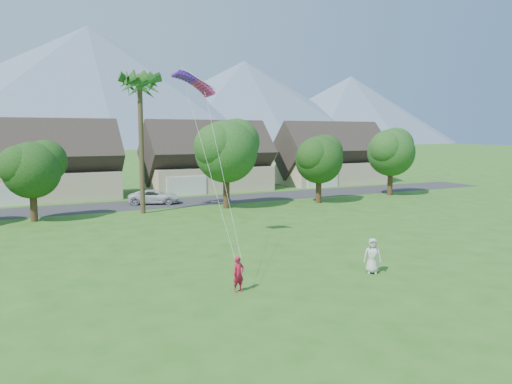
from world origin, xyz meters
TOP-DOWN VIEW (x-y plane):
  - ground at (0.00, 0.00)m, footprint 500.00×500.00m
  - street at (0.00, 34.00)m, footprint 90.00×7.00m
  - kite_flyer at (-3.79, 4.34)m, footprint 0.67×0.52m
  - watcher at (3.66, 3.94)m, footprint 1.07×0.98m
  - parked_car at (0.60, 34.00)m, footprint 5.69×4.08m
  - mountain_ridge at (10.40, 260.00)m, footprint 540.00×240.00m
  - houses_row at (0.49, 42.99)m, footprint 72.75×8.19m
  - tree_row at (-1.14, 27.92)m, footprint 62.27×6.67m
  - fan_palm at (-2.00, 28.50)m, footprint 3.00×3.00m
  - parafoil_kite at (-2.24, 13.96)m, footprint 2.75×1.10m

SIDE VIEW (x-z plane):
  - ground at x=0.00m, z-range 0.00..0.00m
  - street at x=0.00m, z-range 0.00..0.01m
  - parked_car at x=0.60m, z-range 0.00..1.44m
  - kite_flyer at x=-3.79m, z-range 0.00..1.65m
  - watcher at x=3.66m, z-range 0.00..1.84m
  - houses_row at x=0.49m, z-range -0.99..7.87m
  - tree_row at x=-1.14m, z-range 0.66..9.11m
  - parafoil_kite at x=-2.24m, z-range 10.18..10.68m
  - fan_palm at x=-2.00m, z-range 4.90..18.70m
  - mountain_ridge at x=10.40m, z-range -5.93..64.07m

